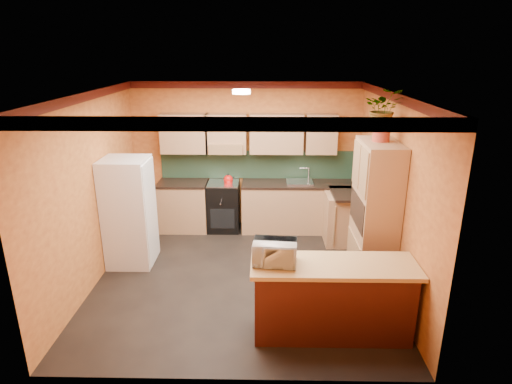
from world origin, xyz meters
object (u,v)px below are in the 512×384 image
fridge (129,212)px  pantry (374,217)px  microwave (275,252)px  base_cabinets_back (257,207)px  stove (224,206)px  breakfast_bar (332,301)px

fridge → pantry: 3.66m
fridge → microwave: bearing=-38.5°
fridge → microwave: (2.21, -1.76, 0.22)m
base_cabinets_back → stove: 0.63m
base_cabinets_back → pantry: (1.64, -1.99, 0.61)m
pantry → stove: bearing=138.7°
stove → breakfast_bar: size_ratio=0.51×
base_cabinets_back → breakfast_bar: bearing=-73.4°
base_cabinets_back → breakfast_bar: same height
fridge → breakfast_bar: bearing=-31.3°
pantry → breakfast_bar: (-0.71, -1.12, -0.61)m
stove → fridge: fridge is taller
pantry → breakfast_bar: pantry is taller
pantry → microwave: (-1.39, -1.12, 0.02)m
microwave → pantry: bearing=44.0°
stove → base_cabinets_back: bearing=0.0°
stove → breakfast_bar: (1.56, -3.11, -0.02)m
base_cabinets_back → stove: size_ratio=4.01×
breakfast_bar → microwave: bearing=180.0°
base_cabinets_back → microwave: (0.25, -3.11, 0.63)m
breakfast_bar → microwave: microwave is taller
base_cabinets_back → fridge: (-1.96, -1.36, 0.41)m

